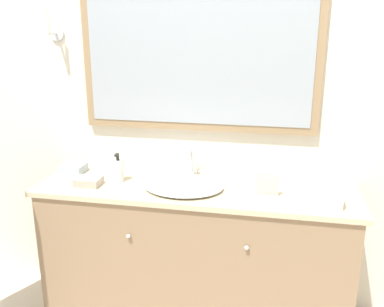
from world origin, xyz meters
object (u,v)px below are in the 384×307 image
appliance_box (321,193)px  picture_frame (268,185)px  soap_bottle (118,170)px  sink_basin (184,184)px

appliance_box → picture_frame: picture_frame is taller
soap_bottle → appliance_box: size_ratio=0.88×
soap_bottle → sink_basin: bearing=-3.1°
sink_basin → soap_bottle: sink_basin is taller
soap_bottle → picture_frame: size_ratio=1.38×
sink_basin → picture_frame: bearing=-2.9°
sink_basin → appliance_box: sink_basin is taller
picture_frame → soap_bottle: bearing=177.0°
sink_basin → picture_frame: (0.47, -0.02, 0.04)m
appliance_box → picture_frame: (-0.28, 0.06, 0.00)m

